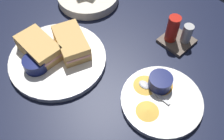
% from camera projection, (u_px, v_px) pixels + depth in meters
% --- Properties ---
extents(ground_plane, '(1.10, 1.10, 0.03)m').
position_uv_depth(ground_plane, '(76.00, 69.00, 0.75)').
color(ground_plane, black).
extents(plate_sandwich_main, '(0.28, 0.28, 0.02)m').
position_uv_depth(plate_sandwich_main, '(58.00, 59.00, 0.74)').
color(plate_sandwich_main, white).
rests_on(plate_sandwich_main, ground_plane).
extents(sandwich_half_near, '(0.15, 0.12, 0.05)m').
position_uv_depth(sandwich_half_near, '(71.00, 43.00, 0.74)').
color(sandwich_half_near, tan).
rests_on(sandwich_half_near, plate_sandwich_main).
extents(sandwich_half_far, '(0.13, 0.08, 0.05)m').
position_uv_depth(sandwich_half_far, '(39.00, 48.00, 0.72)').
color(sandwich_half_far, tan).
rests_on(sandwich_half_far, plate_sandwich_main).
extents(ramekin_dark_sauce, '(0.07, 0.07, 0.03)m').
position_uv_depth(ramekin_dark_sauce, '(35.00, 63.00, 0.70)').
color(ramekin_dark_sauce, '#0C144C').
rests_on(ramekin_dark_sauce, plate_sandwich_main).
extents(spoon_by_dark_ramekin, '(0.03, 0.10, 0.01)m').
position_uv_depth(spoon_by_dark_ramekin, '(50.00, 54.00, 0.74)').
color(spoon_by_dark_ramekin, silver).
rests_on(spoon_by_dark_ramekin, plate_sandwich_main).
extents(plate_chips_companion, '(0.21, 0.21, 0.02)m').
position_uv_depth(plate_chips_companion, '(161.00, 101.00, 0.66)').
color(plate_chips_companion, white).
rests_on(plate_chips_companion, ground_plane).
extents(ramekin_light_gravy, '(0.06, 0.06, 0.04)m').
position_uv_depth(ramekin_light_gravy, '(160.00, 82.00, 0.66)').
color(ramekin_light_gravy, '#0C144C').
rests_on(ramekin_light_gravy, plate_chips_companion).
extents(spoon_by_gravy_ramekin, '(0.10, 0.02, 0.01)m').
position_uv_depth(spoon_by_gravy_ramekin, '(148.00, 88.00, 0.67)').
color(spoon_by_gravy_ramekin, silver).
rests_on(spoon_by_gravy_ramekin, plate_chips_companion).
extents(plantain_chip_scatter, '(0.13, 0.17, 0.01)m').
position_uv_depth(plantain_chip_scatter, '(152.00, 92.00, 0.66)').
color(plantain_chip_scatter, gold).
rests_on(plantain_chip_scatter, plate_chips_companion).
extents(condiment_caddy, '(0.09, 0.09, 0.10)m').
position_uv_depth(condiment_caddy, '(177.00, 34.00, 0.76)').
color(condiment_caddy, brown).
rests_on(condiment_caddy, ground_plane).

